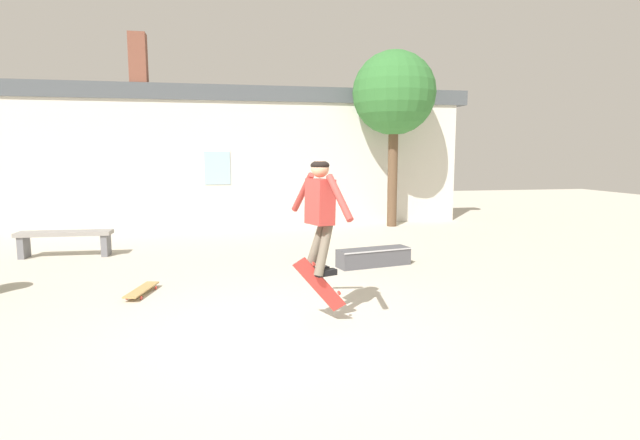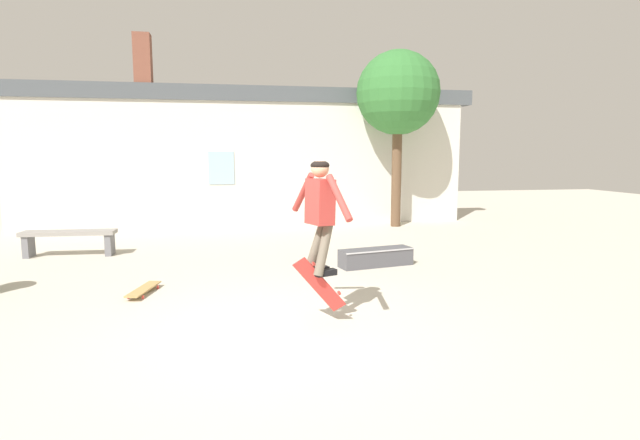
{
  "view_description": "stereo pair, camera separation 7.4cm",
  "coord_description": "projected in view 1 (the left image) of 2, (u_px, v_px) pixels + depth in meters",
  "views": [
    {
      "loc": [
        -0.61,
        -5.49,
        2.04
      ],
      "look_at": [
        0.51,
        0.2,
        1.27
      ],
      "focal_mm": 28.0,
      "sensor_mm": 36.0,
      "label": 1
    },
    {
      "loc": [
        -0.54,
        -5.51,
        2.04
      ],
      "look_at": [
        0.51,
        0.2,
        1.27
      ],
      "focal_mm": 28.0,
      "sensor_mm": 36.0,
      "label": 2
    }
  ],
  "objects": [
    {
      "name": "ground_plane",
      "position": [
        279.0,
        332.0,
        5.73
      ],
      "size": [
        40.0,
        40.0,
        0.0
      ],
      "primitive_type": "plane",
      "color": "beige"
    },
    {
      "name": "skater",
      "position": [
        320.0,
        207.0,
        5.83
      ],
      "size": [
        0.53,
        1.24,
        1.36
      ],
      "rotation": [
        0.0,
        0.0,
        0.36
      ],
      "color": "#B23833"
    },
    {
      "name": "skateboard_flipping",
      "position": [
        319.0,
        285.0,
        5.92
      ],
      "size": [
        0.64,
        0.19,
        0.71
      ],
      "rotation": [
        0.0,
        0.0,
        0.05
      ],
      "color": "red"
    },
    {
      "name": "skateboard_resting",
      "position": [
        142.0,
        290.0,
        7.27
      ],
      "size": [
        0.4,
        0.89,
        0.08
      ],
      "rotation": [
        0.0,
        0.0,
        4.46
      ],
      "color": "#AD894C",
      "rests_on": "ground_plane"
    },
    {
      "name": "skate_ledge",
      "position": [
        374.0,
        257.0,
        9.11
      ],
      "size": [
        1.42,
        0.67,
        0.32
      ],
      "rotation": [
        0.0,
        0.0,
        0.21
      ],
      "color": "#4C4C51",
      "rests_on": "ground_plane"
    },
    {
      "name": "building_backdrop",
      "position": [
        241.0,
        153.0,
        14.05
      ],
      "size": [
        13.35,
        0.52,
        5.2
      ],
      "color": "beige",
      "rests_on": "ground_plane"
    },
    {
      "name": "tree_right",
      "position": [
        394.0,
        94.0,
        13.67
      ],
      "size": [
        2.29,
        2.29,
        4.84
      ],
      "color": "brown",
      "rests_on": "ground_plane"
    },
    {
      "name": "park_bench",
      "position": [
        65.0,
        238.0,
        9.89
      ],
      "size": [
        1.79,
        0.48,
        0.51
      ],
      "rotation": [
        0.0,
        0.0,
        -0.04
      ],
      "color": "gray",
      "rests_on": "ground_plane"
    }
  ]
}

